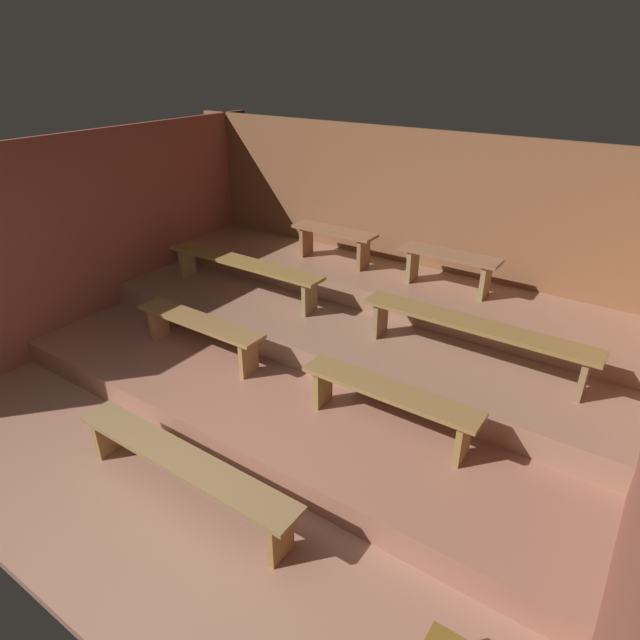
{
  "coord_description": "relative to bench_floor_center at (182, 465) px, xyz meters",
  "views": [
    {
      "loc": [
        2.6,
        -1.2,
        3.05
      ],
      "look_at": [
        -0.16,
        2.81,
        0.57
      ],
      "focal_mm": 30.01,
      "sensor_mm": 36.0,
      "label": 1
    }
  ],
  "objects": [
    {
      "name": "ground",
      "position": [
        -0.07,
        1.5,
        -0.37
      ],
      "size": [
        6.4,
        5.19,
        0.08
      ],
      "primitive_type": "cube",
      "color": "#9A6A55"
    },
    {
      "name": "wall_back",
      "position": [
        -0.07,
        3.72,
        0.81
      ],
      "size": [
        6.4,
        0.06,
        2.27
      ],
      "primitive_type": "cube",
      "color": "brown",
      "rests_on": "ground"
    },
    {
      "name": "wall_left",
      "position": [
        -2.9,
        1.5,
        0.81
      ],
      "size": [
        0.06,
        5.19,
        2.27
      ],
      "primitive_type": "cube",
      "color": "brown",
      "rests_on": "ground"
    },
    {
      "name": "platform_lower",
      "position": [
        -0.07,
        2.06,
        -0.21
      ],
      "size": [
        5.6,
        3.27,
        0.24
      ],
      "primitive_type": "cube",
      "color": "#9A6450",
      "rests_on": "ground"
    },
    {
      "name": "platform_middle",
      "position": [
        -0.07,
        2.66,
        0.04
      ],
      "size": [
        5.6,
        2.07,
        0.24
      ],
      "primitive_type": "cube",
      "color": "#936953",
      "rests_on": "platform_lower"
    },
    {
      "name": "platform_upper",
      "position": [
        -0.07,
        3.19,
        0.28
      ],
      "size": [
        5.6,
        1.01,
        0.24
      ],
      "primitive_type": "cube",
      "color": "#976A51",
      "rests_on": "platform_middle"
    },
    {
      "name": "bench_floor_center",
      "position": [
        0.0,
        0.0,
        0.0
      ],
      "size": [
        2.06,
        0.28,
        0.4
      ],
      "color": "olive",
      "rests_on": "ground"
    },
    {
      "name": "bench_lower_left",
      "position": [
        -1.13,
        1.31,
        0.23
      ],
      "size": [
        1.51,
        0.28,
        0.4
      ],
      "color": "olive",
      "rests_on": "platform_lower"
    },
    {
      "name": "bench_lower_right",
      "position": [
        0.99,
        1.31,
        0.23
      ],
      "size": [
        1.51,
        0.28,
        0.4
      ],
      "color": "olive",
      "rests_on": "platform_lower"
    },
    {
      "name": "bench_middle_left",
      "position": [
        -1.44,
        2.31,
        0.49
      ],
      "size": [
        2.11,
        0.28,
        0.4
      ],
      "color": "olive",
      "rests_on": "platform_middle"
    },
    {
      "name": "bench_middle_right",
      "position": [
        1.3,
        2.31,
        0.49
      ],
      "size": [
        2.11,
        0.28,
        0.4
      ],
      "color": "olive",
      "rests_on": "platform_middle"
    },
    {
      "name": "bench_upper_left",
      "position": [
        -0.79,
        3.23,
        0.7
      ],
      "size": [
        1.06,
        0.28,
        0.4
      ],
      "color": "#8C603D",
      "rests_on": "platform_upper"
    },
    {
      "name": "bench_upper_right",
      "position": [
        0.65,
        3.23,
        0.7
      ],
      "size": [
        1.06,
        0.28,
        0.4
      ],
      "color": "#865E41",
      "rests_on": "platform_upper"
    }
  ]
}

